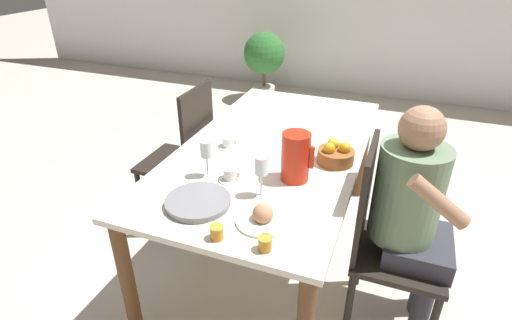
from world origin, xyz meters
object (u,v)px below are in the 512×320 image
Objects in this scene: chair_person_side at (384,239)px; teacup_across at (229,143)px; serving_tray at (198,202)px; bread_plate at (263,217)px; potted_plant at (264,57)px; teacup_near_person at (231,175)px; jam_jar_red at (265,243)px; red_pitcher at (295,157)px; jam_jar_amber at (217,232)px; fruit_bowl at (336,154)px; chair_opposite at (184,154)px; person_seated at (413,208)px; wine_glass_juice at (261,168)px; wine_glass_water at (206,150)px.

chair_person_side is 0.95m from teacup_across.
serving_tray is 1.28× the size of bread_plate.
potted_plant is at bearing -150.26° from chair_person_side.
chair_person_side is 3.37m from potted_plant.
teacup_near_person reaches higher than jam_jar_red.
red_pitcher is at bearing 94.31° from jam_jar_red.
jam_jar_amber is at bearing -68.88° from teacup_across.
chair_person_side is at bearing -12.39° from teacup_across.
fruit_bowl is (0.43, 0.35, 0.02)m from teacup_near_person.
chair_opposite is 0.98m from serving_tray.
bread_plate reaches higher than jam_jar_red.
person_seated is 0.71m from wine_glass_juice.
person_seated is 0.85m from teacup_near_person.
fruit_bowl is at bearing 39.05° from teacup_near_person.
person_seated is at bearing -58.68° from potted_plant.
red_pitcher is at bearing 85.91° from bread_plate.
chair_person_side is 0.48m from fruit_bowl.
red_pitcher reaches higher than chair_person_side.
person_seated is 9.69× the size of teacup_across.
person_seated is (0.09, 0.02, 0.19)m from chair_person_side.
jam_jar_red is (0.48, -0.73, 0.01)m from teacup_across.
jam_jar_red is (0.91, -0.95, 0.27)m from chair_opposite.
chair_opposite is at bearing 133.81° from jam_jar_red.
wine_glass_water is 0.23× the size of potted_plant.
person_seated is 0.70m from bread_plate.
fruit_bowl is at bearing -100.42° from chair_opposite.
person_seated is at bearing 103.34° from chair_person_side.
person_seated is at bearing 23.60° from serving_tray.
teacup_across is 2.85m from potted_plant.
potted_plant is at bearing 109.97° from jam_jar_red.
fruit_bowl is (-0.40, 0.21, 0.09)m from person_seated.
bread_plate is at bearing -54.20° from teacup_across.
person_seated is 6.16× the size of wine_glass_water.
bread_plate is 3.89× the size of jam_jar_red.
red_pitcher is at bearing -67.45° from potted_plant.
jam_jar_amber is 0.07× the size of potted_plant.
bread_plate is at bearing -33.27° from wine_glass_water.
bread_plate reaches higher than teacup_across.
wine_glass_water is at bearing -81.06° from person_seated.
chair_opposite reaches higher than bread_plate.
chair_person_side reaches higher than serving_tray.
teacup_near_person is 0.15× the size of potted_plant.
chair_person_side is at bearing -60.26° from potted_plant.
chair_opposite is at bearing -107.53° from chair_person_side.
teacup_across is at bearing 115.93° from teacup_near_person.
wine_glass_juice is 0.53m from teacup_across.
potted_plant is at bearing 104.92° from wine_glass_water.
chair_person_side is at bearing -37.18° from fruit_bowl.
jam_jar_red is 0.07× the size of potted_plant.
teacup_near_person and teacup_across have the same top height.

